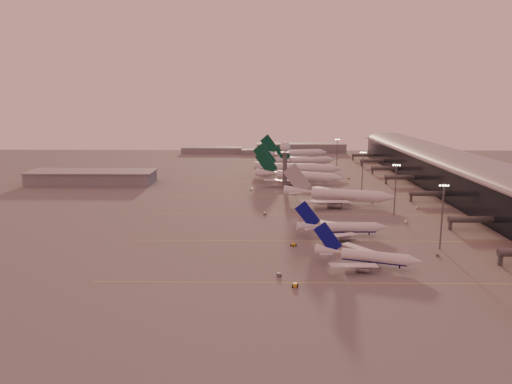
{
  "coord_description": "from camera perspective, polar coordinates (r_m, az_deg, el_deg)",
  "views": [
    {
      "loc": [
        -7.54,
        -179.47,
        55.82
      ],
      "look_at": [
        -11.56,
        63.77,
        9.29
      ],
      "focal_mm": 35.0,
      "sensor_mm": 36.0,
      "label": 1
    }
  ],
  "objects": [
    {
      "name": "gsv_tug_near",
      "position": [
        151.53,
        4.5,
        -10.59
      ],
      "size": [
        3.1,
        4.34,
        1.13
      ],
      "color": "gold",
      "rests_on": "ground"
    },
    {
      "name": "gsv_truck_a",
      "position": [
        159.5,
        2.78,
        -9.19
      ],
      "size": [
        6.42,
        4.9,
        2.47
      ],
      "color": "#545759",
      "rests_on": "ground"
    },
    {
      "name": "mast_c",
      "position": [
        298.12,
        12.08,
        2.47
      ],
      "size": [
        3.6,
        0.56,
        25.0
      ],
      "color": "#505257",
      "rests_on": "ground"
    },
    {
      "name": "narrowbody_near",
      "position": [
        172.14,
        12.54,
        -7.36
      ],
      "size": [
        34.6,
        27.13,
        14.06
      ],
      "color": "silver",
      "rests_on": "ground"
    },
    {
      "name": "greentail_b",
      "position": [
        359.16,
        4.83,
        2.51
      ],
      "size": [
        63.84,
        51.17,
        23.32
      ],
      "color": "silver",
      "rests_on": "ground"
    },
    {
      "name": "greentail_c",
      "position": [
        411.42,
        5.69,
        3.45
      ],
      "size": [
        51.49,
        41.04,
        19.13
      ],
      "color": "silver",
      "rests_on": "ground"
    },
    {
      "name": "ground",
      "position": [
        188.1,
        3.22,
        -6.45
      ],
      "size": [
        700.0,
        700.0,
        0.0
      ],
      "primitive_type": "plane",
      "color": "#5C5959",
      "rests_on": "ground"
    },
    {
      "name": "gsv_tug_mid",
      "position": [
        190.74,
        4.31,
        -6.04
      ],
      "size": [
        4.29,
        4.35,
        1.09
      ],
      "color": "gold",
      "rests_on": "ground"
    },
    {
      "name": "narrowbody_mid",
      "position": [
        206.11,
        9.77,
        -4.19
      ],
      "size": [
        37.74,
        30.13,
        14.74
      ],
      "color": "silver",
      "rests_on": "ground"
    },
    {
      "name": "radar_tower",
      "position": [
        301.75,
        3.33,
        4.17
      ],
      "size": [
        6.4,
        6.4,
        31.1
      ],
      "color": "#505257",
      "rests_on": "ground"
    },
    {
      "name": "hangar",
      "position": [
        342.58,
        -18.24,
        1.63
      ],
      "size": [
        82.0,
        27.0,
        8.5
      ],
      "color": "slate",
      "rests_on": "ground"
    },
    {
      "name": "mast_a",
      "position": [
        195.64,
        20.51,
        -2.29
      ],
      "size": [
        3.6,
        0.56,
        25.0
      ],
      "color": "#505257",
      "rests_on": "ground"
    },
    {
      "name": "gsv_truck_c",
      "position": [
        240.02,
        1.12,
        -2.33
      ],
      "size": [
        6.05,
        3.95,
        2.3
      ],
      "color": "#545759",
      "rests_on": "ground"
    },
    {
      "name": "terminal",
      "position": [
        314.99,
        22.44,
        1.74
      ],
      "size": [
        57.0,
        362.0,
        23.04
      ],
      "color": "black",
      "rests_on": "ground"
    },
    {
      "name": "gsv_catering_b",
      "position": [
        265.32,
        17.94,
        -1.38
      ],
      "size": [
        5.48,
        3.04,
        4.28
      ],
      "color": "white",
      "rests_on": "ground"
    },
    {
      "name": "gsv_tug_far",
      "position": [
        290.24,
        4.39,
        -0.18
      ],
      "size": [
        4.36,
        4.1,
        1.08
      ],
      "color": "gold",
      "rests_on": "ground"
    },
    {
      "name": "greentail_a",
      "position": [
        326.28,
        4.89,
        1.61
      ],
      "size": [
        56.67,
        44.97,
        21.48
      ],
      "color": "silver",
      "rests_on": "ground"
    },
    {
      "name": "distant_horizon",
      "position": [
        507.38,
        2.1,
        4.95
      ],
      "size": [
        165.0,
        37.5,
        9.0
      ],
      "color": "slate",
      "rests_on": "ground"
    },
    {
      "name": "taxiway_markings",
      "position": [
        244.89,
        9.75,
        -2.51
      ],
      "size": [
        180.0,
        185.25,
        0.02
      ],
      "color": "#DCD14D",
      "rests_on": "ground"
    },
    {
      "name": "gsv_catering_a",
      "position": [
        189.53,
        20.11,
        -6.4
      ],
      "size": [
        4.48,
        2.16,
        3.67
      ],
      "color": "#545759",
      "rests_on": "ground"
    },
    {
      "name": "mast_d",
      "position": [
        385.82,
        9.24,
        4.43
      ],
      "size": [
        3.6,
        0.56,
        25.0
      ],
      "color": "#505257",
      "rests_on": "ground"
    },
    {
      "name": "gsv_truck_d",
      "position": [
        303.61,
        -0.56,
        0.48
      ],
      "size": [
        2.84,
        6.42,
        2.51
      ],
      "color": "white",
      "rests_on": "ground"
    },
    {
      "name": "gsv_tug_hangar",
      "position": [
        351.11,
        10.53,
        1.57
      ],
      "size": [
        3.31,
        2.43,
        0.85
      ],
      "color": "gold",
      "rests_on": "ground"
    },
    {
      "name": "widebody_white",
      "position": [
        266.95,
        9.45,
        -0.6
      ],
      "size": [
        58.01,
        45.88,
        20.88
      ],
      "color": "silver",
      "rests_on": "ground"
    },
    {
      "name": "greentail_d",
      "position": [
        451.62,
        4.49,
        4.23
      ],
      "size": [
        62.39,
        49.52,
        23.61
      ],
      "color": "silver",
      "rests_on": "ground"
    },
    {
      "name": "gsv_truck_b",
      "position": [
        234.34,
        16.86,
        -3.12
      ],
      "size": [
        6.25,
        3.64,
        2.38
      ],
      "color": "white",
      "rests_on": "ground"
    },
    {
      "name": "mast_b",
      "position": [
        246.29,
        15.64,
        0.58
      ],
      "size": [
        3.6,
        0.56,
        25.0
      ],
      "color": "#505257",
      "rests_on": "ground"
    }
  ]
}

